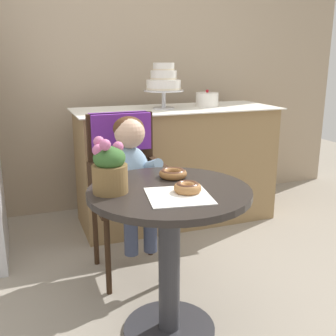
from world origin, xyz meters
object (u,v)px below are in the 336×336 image
Objects in this scene: flower_vase at (109,168)px; round_layer_cake at (207,100)px; cafe_table at (169,233)px; wicker_chair at (125,168)px; donut_front at (173,173)px; tiered_cake_stand at (164,81)px; donut_mid at (188,187)px; seated_child at (132,168)px.

flower_vase is 1.67m from round_layer_cake.
cafe_table is 0.70m from wicker_chair.
cafe_table is at bearing -9.44° from flower_vase.
donut_front is 1.26m from tiered_cake_stand.
round_layer_cake is (0.76, 1.40, 0.21)m from donut_mid.
round_layer_cake is at bearing 50.09° from flower_vase.
tiered_cake_stand is (0.45, 1.30, 0.59)m from cafe_table.
donut_front is 0.56× the size of flower_vase.
donut_mid is (-0.02, -0.23, 0.00)m from donut_front.
round_layer_cake is (0.37, 0.02, -0.15)m from tiered_cake_stand.
tiered_cake_stand reaches higher than donut_mid.
wicker_chair reaches higher than donut_mid.
donut_front is 0.76× the size of round_layer_cake.
tiered_cake_stand reaches higher than flower_vase.
flower_vase reaches higher than cafe_table.
seated_child is at bearing -88.22° from wicker_chair.
donut_front is 0.36m from flower_vase.
round_layer_cake is (1.07, 1.27, 0.13)m from flower_vase.
tiered_cake_stand reaches higher than cafe_table.
flower_vase is 0.71× the size of tiered_cake_stand.
flower_vase is (-0.23, -0.65, 0.19)m from wicker_chair.
flower_vase reaches higher than wicker_chair.
wicker_chair is 1.31× the size of seated_child.
round_layer_cake reaches higher than seated_child.
tiered_cake_stand is (0.39, 1.38, 0.36)m from donut_mid.
round_layer_cake is (0.83, 0.62, 0.31)m from wicker_chair.
donut_mid is 0.34m from flower_vase.
tiered_cake_stand is at bearing -177.51° from round_layer_cake.
wicker_chair is 0.56m from donut_front.
donut_mid is (0.05, -0.08, 0.24)m from cafe_table.
donut_mid is 0.35× the size of tiered_cake_stand.
wicker_chair is at bearing 95.39° from donut_mid.
wicker_chair is 0.78m from donut_mid.
seated_child is 0.57m from flower_vase.
tiered_cake_stand is (0.47, 0.76, 0.42)m from seated_child.
flower_vase is (-0.30, 0.12, 0.08)m from donut_mid.
round_layer_cake is at bearing 57.64° from donut_front.
donut_front is (0.08, 0.15, 0.23)m from cafe_table.
seated_child is 5.46× the size of donut_front.
flower_vase is at bearing -161.47° from donut_front.
wicker_chair reaches higher than donut_front.
round_layer_cake reaches higher than donut_mid.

